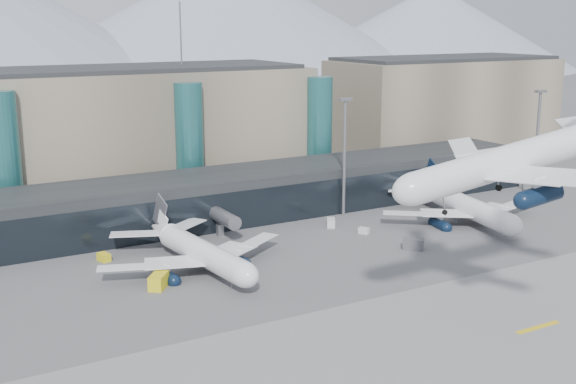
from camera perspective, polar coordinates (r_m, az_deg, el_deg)
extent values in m
plane|color=#515154|center=(104.94, 5.47, -9.92)|extent=(900.00, 900.00, 0.00)
cube|color=slate|center=(94.25, 10.85, -12.92)|extent=(400.00, 40.00, 0.04)
cube|color=gold|center=(107.36, 19.14, -10.06)|extent=(8.00, 1.00, 0.02)
cube|color=black|center=(151.94, -7.15, -0.60)|extent=(170.00, 18.00, 10.00)
cube|color=black|center=(144.26, -5.77, -1.73)|extent=(170.00, 0.40, 8.00)
cylinder|color=slate|center=(142.35, -5.42, -1.84)|extent=(2.80, 14.00, 2.80)
cube|color=slate|center=(143.16, -5.40, -3.00)|extent=(1.20, 1.20, 2.40)
cylinder|color=slate|center=(168.46, 10.25, 0.39)|extent=(2.80, 14.00, 2.80)
cube|color=slate|center=(169.14, 10.21, -0.60)|extent=(1.20, 1.20, 2.40)
cube|color=gray|center=(173.30, -19.06, 3.87)|extent=(130.00, 30.00, 30.00)
cube|color=black|center=(171.63, -19.46, 8.97)|extent=(123.50, 28.00, 1.00)
cube|color=gray|center=(227.83, 12.17, 6.41)|extent=(70.00, 30.00, 30.00)
cube|color=black|center=(226.56, 12.37, 10.30)|extent=(66.50, 28.00, 1.00)
cylinder|color=#256568|center=(156.30, -21.50, 2.33)|extent=(6.40, 6.40, 28.00)
cylinder|color=#256568|center=(166.50, -7.78, 3.77)|extent=(6.40, 6.40, 28.00)
cylinder|color=#256568|center=(182.28, 2.49, 4.70)|extent=(6.40, 6.40, 28.00)
cylinder|color=slate|center=(180.98, -8.48, 12.14)|extent=(0.40, 0.40, 16.00)
cone|color=gray|center=(506.83, -4.61, 13.43)|extent=(340.00, 340.00, 85.00)
cone|color=gray|center=(605.91, 11.38, 12.49)|extent=(300.00, 300.00, 70.00)
cylinder|color=slate|center=(155.68, 4.47, 2.63)|extent=(0.70, 0.70, 25.00)
cube|color=slate|center=(153.82, 4.55, 7.32)|extent=(3.00, 1.20, 0.60)
cylinder|color=slate|center=(182.73, 19.04, 3.53)|extent=(0.70, 0.70, 25.00)
cube|color=slate|center=(181.15, 19.35, 7.52)|extent=(3.00, 1.20, 0.60)
cylinder|color=white|center=(99.88, 17.46, 3.25)|extent=(26.45, 8.58, 4.32)
ellipsoid|color=white|center=(92.56, 11.02, 2.86)|extent=(6.69, 5.27, 4.32)
cube|color=white|center=(94.16, 21.76, 1.89)|extent=(11.08, 19.66, 0.22)
cylinder|color=black|center=(95.26, 20.09, 0.79)|extent=(5.54, 3.21, 2.38)
cube|color=white|center=(108.47, 15.24, 3.77)|extent=(15.79, 18.95, 0.22)
cylinder|color=black|center=(106.20, 15.20, 2.37)|extent=(5.54, 3.21, 2.38)
cylinder|color=slate|center=(95.16, 12.97, 1.32)|extent=(0.18, 0.18, 3.46)
cylinder|color=black|center=(95.48, 12.92, 0.44)|extent=(0.80, 0.40, 0.77)
cylinder|color=black|center=(99.38, 18.70, 0.57)|extent=(1.04, 0.54, 0.99)
cylinder|color=black|center=(103.36, 16.92, 1.17)|extent=(1.04, 0.54, 0.99)
cylinder|color=white|center=(123.80, -7.16, -4.01)|extent=(6.71, 25.37, 4.16)
ellipsoid|color=white|center=(113.44, -4.11, -5.57)|extent=(4.73, 6.21, 4.16)
cone|color=white|center=(137.59, -10.39, -2.27)|extent=(4.87, 7.55, 4.16)
cube|color=white|center=(129.74, -4.06, -3.44)|extent=(18.50, 14.42, 0.21)
cylinder|color=black|center=(128.14, -4.52, -4.66)|extent=(2.79, 5.22, 2.29)
cube|color=white|center=(139.65, -8.53, -1.87)|extent=(9.73, 8.17, 0.17)
cube|color=white|center=(121.80, -11.27, -4.81)|extent=(18.92, 11.62, 0.21)
cylinder|color=black|center=(122.07, -10.02, -5.76)|extent=(2.79, 5.22, 2.29)
cube|color=white|center=(135.58, -12.30, -2.50)|extent=(9.98, 6.82, 0.17)
cube|color=slate|center=(137.07, -10.51, -0.89)|extent=(0.89, 6.20, 7.31)
cube|color=white|center=(136.43, -10.29, -1.49)|extent=(0.72, 4.16, 4.00)
cylinder|color=slate|center=(117.38, -5.06, -6.33)|extent=(0.17, 0.17, 3.32)
cylinder|color=black|center=(117.88, -5.04, -7.00)|extent=(0.34, 0.76, 0.74)
cylinder|color=black|center=(127.11, -6.35, -5.50)|extent=(0.46, 0.98, 0.95)
cylinder|color=black|center=(124.91, -8.35, -5.90)|extent=(0.46, 0.98, 0.95)
cylinder|color=white|center=(156.05, 13.86, -0.58)|extent=(9.30, 26.62, 4.35)
ellipsoid|color=white|center=(145.53, 16.61, -1.75)|extent=(5.44, 6.82, 4.35)
cone|color=white|center=(170.06, 10.83, 0.79)|extent=(5.71, 8.20, 4.35)
cube|color=white|center=(162.86, 16.28, -0.41)|extent=(19.75, 10.72, 0.22)
cylinder|color=black|center=(160.93, 15.88, -1.36)|extent=(3.35, 5.62, 2.39)
cube|color=white|center=(172.63, 12.36, 0.97)|extent=(10.43, 6.44, 0.17)
cube|color=white|center=(153.05, 10.50, -0.96)|extent=(18.93, 16.20, 0.22)
cylinder|color=black|center=(153.44, 11.47, -1.82)|extent=(3.35, 5.62, 2.39)
cube|color=white|center=(167.53, 9.27, 0.74)|extent=(9.94, 9.06, 0.17)
cube|color=black|center=(169.67, 10.82, 1.96)|extent=(1.50, 6.43, 7.66)
cube|color=white|center=(168.97, 10.99, 1.45)|extent=(1.13, 4.33, 4.19)
cylinder|color=slate|center=(149.36, 15.68, -2.43)|extent=(0.18, 0.18, 3.48)
cylinder|color=black|center=(149.77, 15.64, -2.99)|extent=(0.42, 0.81, 0.77)
cylinder|color=black|center=(159.42, 14.35, -1.93)|extent=(0.57, 1.05, 0.99)
cylinder|color=black|center=(156.69, 12.74, -2.10)|extent=(0.57, 1.05, 0.99)
cube|color=yellow|center=(132.02, -14.35, -5.01)|extent=(2.10, 2.80, 1.44)
cube|color=#4A4A4E|center=(136.20, 9.87, -4.07)|extent=(4.10, 4.02, 2.09)
cube|color=silver|center=(149.13, 3.41, -2.43)|extent=(2.92, 3.40, 1.72)
cube|color=yellow|center=(165.65, 15.82, -1.28)|extent=(3.66, 2.38, 1.95)
cube|color=silver|center=(144.92, 6.02, -3.06)|extent=(2.10, 2.41, 1.22)
cube|color=yellow|center=(117.13, -10.19, -6.94)|extent=(4.35, 4.67, 2.33)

